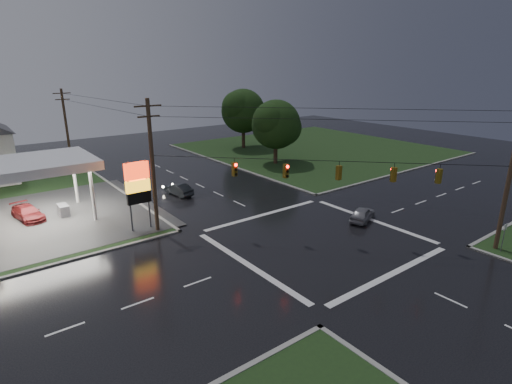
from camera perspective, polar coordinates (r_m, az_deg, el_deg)
ground at (r=32.77m, az=8.77°, el=-6.69°), size 120.00×120.00×0.00m
grass_ne at (r=67.99m, az=8.41°, el=6.12°), size 36.00×36.00×0.08m
pylon_sign at (r=34.26m, az=-16.54°, el=1.02°), size 2.00×0.35×6.00m
utility_pole_nw at (r=33.28m, az=-14.56°, el=3.76°), size 2.20×0.32×11.00m
utility_pole_se at (r=34.06m, az=32.48°, el=1.84°), size 2.20×0.32×11.00m
utility_pole_n at (r=60.26m, az=-25.46°, el=8.40°), size 2.20×0.32×10.50m
traffic_signals at (r=30.70m, az=9.38°, el=4.41°), size 26.87×26.87×1.47m
tree_ne_near at (r=56.18m, az=2.98°, el=9.60°), size 7.99×6.80×8.98m
tree_ne_far at (r=67.35m, az=-1.74°, el=11.48°), size 8.46×7.20×9.80m
car_north at (r=43.81m, az=-11.00°, el=0.38°), size 1.83×3.97×1.26m
car_crossing at (r=37.22m, az=14.96°, el=-3.03°), size 3.96×2.70×1.25m
car_pump at (r=41.63m, az=-29.82°, el=-2.61°), size 2.61×4.71×1.29m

